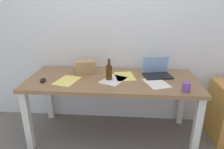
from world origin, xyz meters
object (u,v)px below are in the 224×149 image
(beer_bottle, at_px, (109,72))
(computer_mouse, at_px, (43,80))
(cardboard_box, at_px, (86,67))
(desk, at_px, (112,86))
(laptop_right, at_px, (157,72))
(coffee_mug, at_px, (186,87))

(beer_bottle, xyz_separation_m, computer_mouse, (-0.71, -0.11, -0.07))
(computer_mouse, bearing_deg, cardboard_box, 30.48)
(beer_bottle, bearing_deg, desk, 42.01)
(desk, xyz_separation_m, laptop_right, (0.51, 0.14, 0.14))
(cardboard_box, bearing_deg, beer_bottle, -33.39)
(cardboard_box, xyz_separation_m, coffee_mug, (1.06, -0.45, -0.03))
(desk, relative_size, coffee_mug, 19.87)
(laptop_right, bearing_deg, desk, -164.96)
(beer_bottle, relative_size, computer_mouse, 2.34)
(beer_bottle, bearing_deg, cardboard_box, 146.61)
(laptop_right, relative_size, beer_bottle, 1.47)
(desk, relative_size, computer_mouse, 18.87)
(beer_bottle, distance_m, cardboard_box, 0.36)
(laptop_right, bearing_deg, computer_mouse, -167.49)
(beer_bottle, xyz_separation_m, coffee_mug, (0.76, -0.25, -0.04))
(desk, relative_size, beer_bottle, 8.07)
(laptop_right, xyz_separation_m, coffee_mug, (0.22, -0.42, 0.00))
(desk, distance_m, coffee_mug, 0.80)
(laptop_right, distance_m, coffee_mug, 0.47)
(cardboard_box, distance_m, coffee_mug, 1.16)
(beer_bottle, bearing_deg, coffee_mug, -18.41)
(desk, relative_size, cardboard_box, 8.48)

